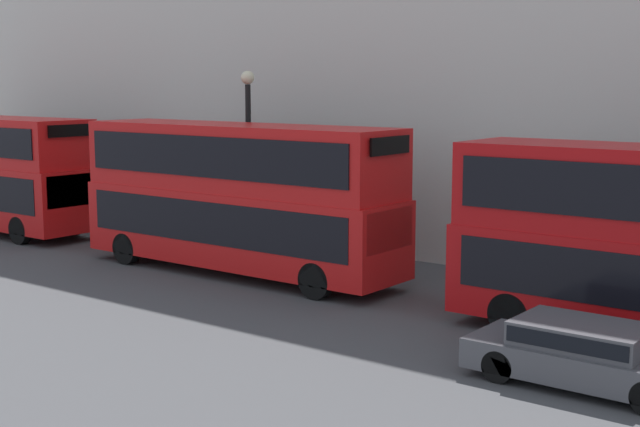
% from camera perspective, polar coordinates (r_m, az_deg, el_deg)
% --- Properties ---
extents(bus_second_in_queue, '(2.59, 10.78, 4.48)m').
position_cam_1_polar(bus_second_in_queue, '(26.59, -5.26, 1.36)').
color(bus_second_in_queue, red).
rests_on(bus_second_in_queue, ground).
extents(car_dark_sedan, '(1.85, 4.45, 1.22)m').
position_cam_1_polar(car_dark_sedan, '(17.78, 16.61, -8.51)').
color(car_dark_sedan, '#47474C').
rests_on(car_dark_sedan, ground).
extents(street_lamp, '(0.44, 0.44, 6.07)m').
position_cam_1_polar(street_lamp, '(29.04, -4.60, 4.57)').
color(street_lamp, black).
rests_on(street_lamp, ground).
extents(pedestrian, '(0.36, 0.36, 1.78)m').
position_cam_1_polar(pedestrian, '(36.79, -16.33, 0.45)').
color(pedestrian, maroon).
rests_on(pedestrian, ground).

